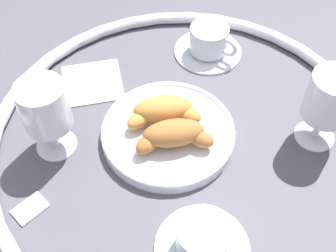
% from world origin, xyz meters
% --- Properties ---
extents(ground_plane, '(2.20, 2.20, 0.00)m').
position_xyz_m(ground_plane, '(0.00, 0.00, 0.00)').
color(ground_plane, '#4C4F56').
extents(table_chrome_rim, '(0.67, 0.67, 0.02)m').
position_xyz_m(table_chrome_rim, '(0.00, 0.00, 0.01)').
color(table_chrome_rim, silver).
rests_on(table_chrome_rim, ground_plane).
extents(pastry_plate, '(0.23, 0.23, 0.02)m').
position_xyz_m(pastry_plate, '(0.02, -0.02, 0.01)').
color(pastry_plate, silver).
rests_on(pastry_plate, ground_plane).
extents(croissant_large, '(0.13, 0.10, 0.04)m').
position_xyz_m(croissant_large, '(0.02, -0.04, 0.04)').
color(croissant_large, '#CC893D').
rests_on(croissant_large, pastry_plate).
extents(croissant_small, '(0.13, 0.09, 0.04)m').
position_xyz_m(croissant_small, '(0.03, 0.01, 0.04)').
color(croissant_small, '#AD6B33').
rests_on(croissant_small, pastry_plate).
extents(coffee_cup_near, '(0.14, 0.14, 0.06)m').
position_xyz_m(coffee_cup_near, '(0.08, 0.18, 0.03)').
color(coffee_cup_near, silver).
rests_on(coffee_cup_near, ground_plane).
extents(coffee_cup_far, '(0.14, 0.14, 0.06)m').
position_xyz_m(coffee_cup_far, '(-0.16, -0.16, 0.03)').
color(coffee_cup_far, silver).
rests_on(coffee_cup_far, ground_plane).
extents(juice_glass_left, '(0.08, 0.08, 0.14)m').
position_xyz_m(juice_glass_left, '(-0.20, 0.11, 0.09)').
color(juice_glass_left, white).
rests_on(juice_glass_left, ground_plane).
extents(juice_glass_right, '(0.08, 0.08, 0.14)m').
position_xyz_m(juice_glass_right, '(0.19, -0.10, 0.09)').
color(juice_glass_right, white).
rests_on(juice_glass_right, ground_plane).
extents(sugar_packet, '(0.06, 0.05, 0.01)m').
position_xyz_m(sugar_packet, '(0.27, -0.01, 0.00)').
color(sugar_packet, white).
rests_on(sugar_packet, ground_plane).
extents(folded_napkin, '(0.14, 0.14, 0.01)m').
position_xyz_m(folded_napkin, '(0.08, -0.20, 0.00)').
color(folded_napkin, silver).
rests_on(folded_napkin, ground_plane).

